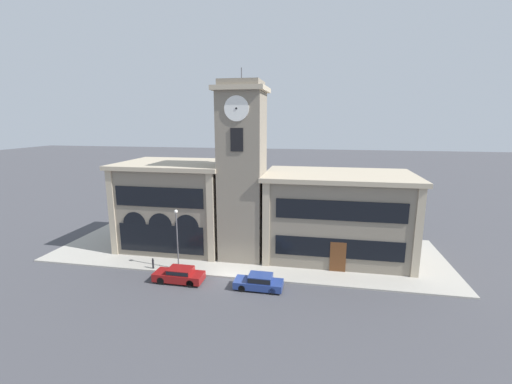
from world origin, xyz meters
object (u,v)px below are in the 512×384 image
parked_car_near (179,275)px  bollard (153,263)px  street_lamp (177,231)px  parked_car_mid (259,282)px

parked_car_near → bollard: 4.08m
street_lamp → bollard: street_lamp is taller
bollard → parked_car_near: bearing=-28.6°
parked_car_near → street_lamp: bearing=-64.3°
parked_car_mid → street_lamp: street_lamp is taller
street_lamp → parked_car_mid: bearing=-15.4°
bollard → parked_car_mid: bearing=-10.1°
parked_car_mid → bollard: size_ratio=4.00×
street_lamp → bollard: bearing=-171.7°
parked_car_near → street_lamp: street_lamp is taller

